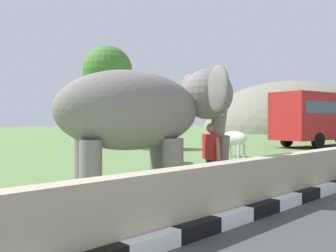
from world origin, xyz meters
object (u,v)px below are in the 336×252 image
Objects in this scene: cow_mid at (234,139)px; person_handler at (211,155)px; elephant at (145,112)px; bus_red at (330,115)px; cow_near at (164,142)px.

person_handler is at bearing -148.22° from cow_mid.
bus_red is at bearing 11.51° from elephant.
person_handler is at bearing -22.82° from elephant.
bus_red is 15.54m from cow_near.
bus_red is at bearing -0.06° from cow_mid.
cow_mid is at bearing 179.94° from bus_red.
person_handler is 0.93× the size of cow_near.
bus_red is 5.30× the size of cow_mid.
person_handler reaches higher than cow_near.
cow_near is at bearing 173.38° from cow_mid.
cow_near is at bearing 41.92° from elephant.
elephant reaches higher than person_handler.
elephant is 0.39× the size of bus_red.
elephant is at bearing -155.66° from cow_mid.
bus_red reaches higher than person_handler.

